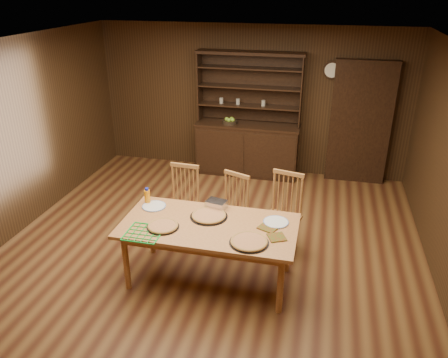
% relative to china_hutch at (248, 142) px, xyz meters
% --- Properties ---
extents(floor, '(6.00, 6.00, 0.00)m').
position_rel_china_hutch_xyz_m(floor, '(0.00, -2.75, -0.60)').
color(floor, brown).
rests_on(floor, ground).
extents(room_shell, '(6.00, 6.00, 6.00)m').
position_rel_china_hutch_xyz_m(room_shell, '(0.00, -2.75, 0.98)').
color(room_shell, silver).
rests_on(room_shell, floor).
extents(china_hutch, '(1.84, 0.52, 2.17)m').
position_rel_china_hutch_xyz_m(china_hutch, '(0.00, 0.00, 0.00)').
color(china_hutch, black).
rests_on(china_hutch, floor).
extents(doorway, '(1.00, 0.18, 2.10)m').
position_rel_china_hutch_xyz_m(doorway, '(1.90, 0.15, 0.45)').
color(doorway, black).
rests_on(doorway, floor).
extents(wall_clock, '(0.30, 0.05, 0.30)m').
position_rel_china_hutch_xyz_m(wall_clock, '(1.35, 0.20, 1.30)').
color(wall_clock, black).
rests_on(wall_clock, room_shell).
extents(dining_table, '(1.98, 0.99, 0.75)m').
position_rel_china_hutch_xyz_m(dining_table, '(0.15, -3.21, 0.08)').
color(dining_table, '#CB8C46').
rests_on(dining_table, floor).
extents(chair_left, '(0.44, 0.42, 1.03)m').
position_rel_china_hutch_xyz_m(chair_left, '(-0.45, -2.31, -0.05)').
color(chair_left, '#C17B42').
rests_on(chair_left, floor).
extents(chair_center, '(0.52, 0.51, 0.99)m').
position_rel_china_hutch_xyz_m(chair_center, '(0.24, -2.34, -0.07)').
color(chair_center, '#C17B42').
rests_on(chair_center, floor).
extents(chair_right, '(0.51, 0.50, 1.05)m').
position_rel_china_hutch_xyz_m(chair_right, '(0.91, -2.31, -0.04)').
color(chair_right, '#C17B42').
rests_on(chair_right, floor).
extents(pizza_left, '(0.36, 0.36, 0.04)m').
position_rel_china_hutch_xyz_m(pizza_left, '(-0.33, -3.39, 0.17)').
color(pizza_left, black).
rests_on(pizza_left, dining_table).
extents(pizza_right, '(0.42, 0.42, 0.04)m').
position_rel_china_hutch_xyz_m(pizza_right, '(0.66, -3.48, 0.17)').
color(pizza_right, black).
rests_on(pizza_right, dining_table).
extents(pizza_center, '(0.44, 0.44, 0.04)m').
position_rel_china_hutch_xyz_m(pizza_center, '(0.11, -3.04, 0.17)').
color(pizza_center, black).
rests_on(pizza_center, dining_table).
extents(cooling_rack, '(0.38, 0.38, 0.02)m').
position_rel_china_hutch_xyz_m(cooling_rack, '(-0.48, -3.56, 0.16)').
color(cooling_rack, green).
rests_on(cooling_rack, dining_table).
extents(plate_left, '(0.29, 0.29, 0.02)m').
position_rel_china_hutch_xyz_m(plate_left, '(-0.60, -2.96, 0.16)').
color(plate_left, white).
rests_on(plate_left, dining_table).
extents(plate_right, '(0.29, 0.29, 0.02)m').
position_rel_china_hutch_xyz_m(plate_right, '(0.88, -3.00, 0.16)').
color(plate_right, white).
rests_on(plate_right, dining_table).
extents(foil_dish, '(0.26, 0.21, 0.09)m').
position_rel_china_hutch_xyz_m(foil_dish, '(0.14, -2.81, 0.20)').
color(foil_dish, silver).
rests_on(foil_dish, dining_table).
extents(juice_bottle, '(0.07, 0.07, 0.20)m').
position_rel_china_hutch_xyz_m(juice_bottle, '(-0.71, -2.89, 0.25)').
color(juice_bottle, orange).
rests_on(juice_bottle, dining_table).
extents(pot_holder_a, '(0.24, 0.24, 0.01)m').
position_rel_china_hutch_xyz_m(pot_holder_a, '(0.93, -3.31, 0.16)').
color(pot_holder_a, '#9E1912').
rests_on(pot_holder_a, dining_table).
extents(pot_holder_b, '(0.26, 0.26, 0.01)m').
position_rel_china_hutch_xyz_m(pot_holder_b, '(0.82, -3.13, 0.16)').
color(pot_holder_b, '#9E1912').
rests_on(pot_holder_b, dining_table).
extents(fruit_bowl, '(0.26, 0.26, 0.12)m').
position_rel_china_hutch_xyz_m(fruit_bowl, '(-0.32, -0.07, 0.39)').
color(fruit_bowl, black).
rests_on(fruit_bowl, china_hutch).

